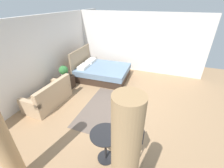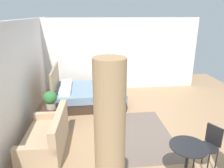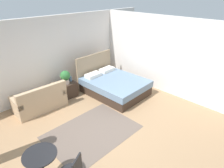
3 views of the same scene
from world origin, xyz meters
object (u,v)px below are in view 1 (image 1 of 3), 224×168
Objects in this scene: cafe_chair_near_window at (136,137)px; balcony_table at (105,142)px; bed at (101,72)px; couch at (49,97)px; nightstand at (67,82)px; vase at (66,73)px; potted_plant at (64,71)px.

balcony_table is at bearing 117.74° from cafe_chair_near_window.
bed is 2.50× the size of cafe_chair_near_window.
couch is 1.09m from nightstand.
balcony_table is (-3.52, -1.63, 0.22)m from bed.
potted_plant is at bearing -164.93° from vase.
cafe_chair_near_window is (-1.87, -3.08, -0.22)m from potted_plant.
nightstand is at bearing 5.50° from potted_plant.
balcony_table is at bearing -115.74° from couch.
couch is 3.30× the size of potted_plant.
couch reaches higher than nightstand.
cafe_chair_near_window reaches higher than nightstand.
vase is (1.20, 0.12, 0.31)m from couch.
bed is 1.54m from nightstand.
potted_plant reaches higher than couch.
balcony_table is 0.86× the size of cafe_chair_near_window.
balcony_table is at bearing -155.22° from bed.
vase is at bearing 140.04° from bed.
couch is at bearing -174.36° from vase.
vase is 3.77m from cafe_chair_near_window.
potted_plant is (0.98, 0.06, 0.48)m from couch.
cafe_chair_near_window is (-1.97, -3.09, 0.29)m from nightstand.
potted_plant is (-1.35, 0.89, 0.46)m from bed.
bed is 1.68m from potted_plant.
vase is at bearing 47.15° from balcony_table.
cafe_chair_near_window is (0.30, -0.56, 0.03)m from balcony_table.
bed is at bearing 34.16° from cafe_chair_near_window.
potted_plant is 2.69× the size of vase.
bed is at bearing -35.68° from nightstand.
nightstand is (1.08, 0.07, -0.03)m from couch.
nightstand is at bearing 3.65° from couch.
potted_plant is 0.62× the size of balcony_table.
bed is 3.89m from balcony_table.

